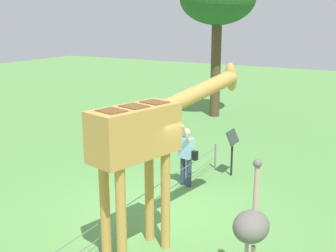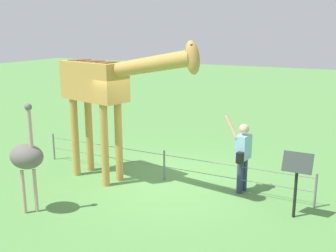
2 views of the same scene
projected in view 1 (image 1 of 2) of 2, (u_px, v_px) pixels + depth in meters
name	position (u px, v px, depth m)	size (l,w,h in m)	color
ground_plane	(155.00, 215.00, 9.51)	(60.00, 60.00, 0.00)	#568E47
giraffe	(149.00, 135.00, 7.62)	(3.93, 1.38, 3.43)	#C69347
visitor	(186.00, 153.00, 10.97)	(0.59, 0.59, 1.78)	navy
ostrich	(251.00, 226.00, 6.57)	(0.70, 0.56, 2.25)	#CC9E93
tree_northeast	(218.00, 0.00, 17.82)	(3.26, 3.26, 6.31)	brown
info_sign	(232.00, 143.00, 11.67)	(0.56, 0.21, 1.32)	black
wire_fence	(153.00, 198.00, 9.44)	(7.05, 0.05, 0.75)	slate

